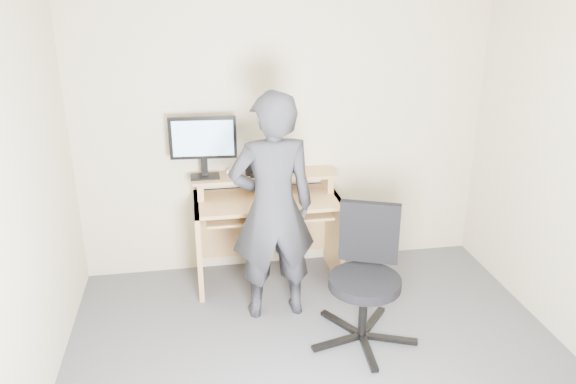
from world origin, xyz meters
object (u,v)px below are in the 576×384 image
object	(u,v)px
office_chair	(366,271)
person	(273,208)
monitor	(203,142)
desk	(266,217)

from	to	relation	value
office_chair	person	world-z (taller)	person
office_chair	person	distance (m)	0.81
office_chair	person	xyz separation A→B (m)	(-0.60, 0.41, 0.35)
monitor	person	bearing A→B (deg)	-50.61
monitor	office_chair	xyz separation A→B (m)	(1.06, -1.07, -0.69)
desk	office_chair	world-z (taller)	office_chair
monitor	office_chair	bearing A→B (deg)	-41.13
monitor	office_chair	size ratio (longest dim) A/B	0.56
desk	monitor	distance (m)	0.83
monitor	office_chair	distance (m)	1.66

